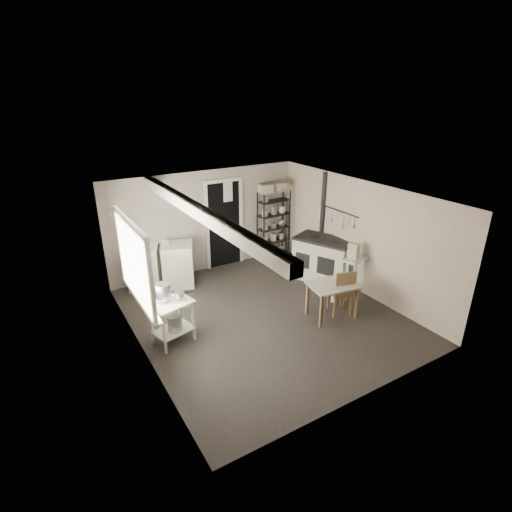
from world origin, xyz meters
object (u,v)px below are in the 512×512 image
stockpot (163,291)px  work_table (332,298)px  flour_sack (272,255)px  base_cabinets (161,266)px  chair (341,290)px  shelf_rack (274,221)px  stove (323,261)px  prep_table (173,321)px

stockpot → work_table: (2.88, -0.81, -0.56)m
stockpot → work_table: size_ratio=0.29×
stockpot → flour_sack: 3.74m
base_cabinets → chair: (2.49, -2.82, 0.02)m
shelf_rack → stove: size_ratio=1.39×
shelf_rack → flour_sack: 0.83m
stove → chair: (-0.65, -1.28, 0.04)m
stockpot → flour_sack: stockpot is taller
flour_sack → shelf_rack: bearing=54.9°
chair → flour_sack: size_ratio=1.99×
shelf_rack → stove: shelf_rack is taller
work_table → flour_sack: size_ratio=1.92×
prep_table → shelf_rack: bearing=32.5°
shelf_rack → work_table: 3.01m
base_cabinets → work_table: 3.64m
prep_table → shelf_rack: size_ratio=0.44×
base_cabinets → chair: 3.76m
shelf_rack → base_cabinets: bearing=178.6°
prep_table → stove: size_ratio=0.61×
shelf_rack → flour_sack: size_ratio=3.67×
base_cabinets → prep_table: bearing=-81.2°
stockpot → work_table: 3.04m
flour_sack → stove: bearing=-67.8°
stockpot → stove: size_ratio=0.21×
prep_table → work_table: size_ratio=0.85×
prep_table → flour_sack: bearing=30.0°
base_cabinets → flour_sack: 2.65m
chair → flour_sack: (0.14, 2.52, -0.24)m
base_cabinets → shelf_rack: 2.92m
shelf_rack → flour_sack: (-0.25, -0.35, -0.71)m
flour_sack → work_table: bearing=-97.9°
base_cabinets → flour_sack: (2.63, -0.30, -0.22)m
work_table → shelf_rack: bearing=78.2°
stockpot → base_cabinets: 2.17m
stockpot → stove: (3.74, 0.49, -0.50)m
prep_table → stove: stove is taller
shelf_rack → flour_sack: shelf_rack is taller
stockpot → stove: 3.81m
shelf_rack → work_table: size_ratio=1.91×
work_table → stove: bearing=56.6°
chair → stove: bearing=82.9°
base_cabinets → flour_sack: base_cabinets is taller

